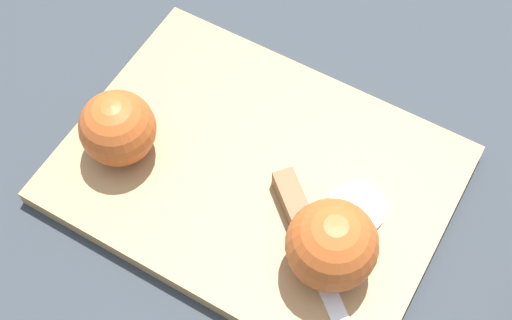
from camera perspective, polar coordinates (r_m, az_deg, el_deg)
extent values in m
plane|color=#282D33|center=(0.73, 0.00, -1.55)|extent=(4.00, 4.00, 0.00)
cube|color=#A37A4C|center=(0.72, 0.00, -1.18)|extent=(0.42, 0.35, 0.02)
sphere|color=#AD4C1E|center=(0.71, -11.01, 2.51)|extent=(0.08, 0.08, 0.08)
cylinder|color=beige|center=(0.71, -11.41, 2.79)|extent=(0.01, 0.07, 0.07)
sphere|color=#AD4C1E|center=(0.64, 6.09, -6.79)|extent=(0.08, 0.08, 0.08)
cylinder|color=beige|center=(0.63, 5.67, -7.27)|extent=(0.08, 0.00, 0.08)
cube|color=silver|center=(0.66, 5.74, -10.27)|extent=(0.09, 0.06, 0.00)
cube|color=brown|center=(0.69, 3.20, -3.84)|extent=(0.08, 0.06, 0.02)
cylinder|color=beige|center=(0.70, 8.09, -3.79)|extent=(0.06, 0.06, 0.01)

